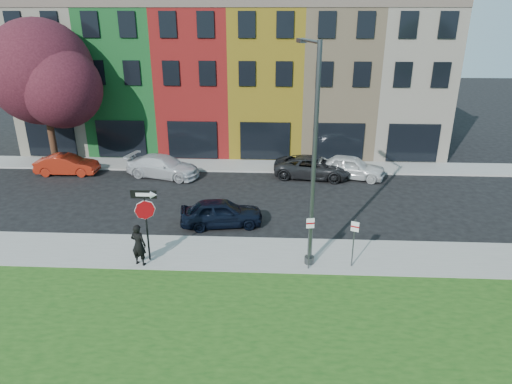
# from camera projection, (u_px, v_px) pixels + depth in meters

# --- Properties ---
(ground) EXTENTS (120.00, 120.00, 0.00)m
(ground) POSITION_uv_depth(u_px,v_px,m) (251.00, 297.00, 16.84)
(ground) COLOR black
(ground) RESTS_ON ground
(sidewalk_near) EXTENTS (40.00, 3.00, 0.12)m
(sidewalk_near) POSITION_uv_depth(u_px,v_px,m) (302.00, 256.00, 19.51)
(sidewalk_near) COLOR gray
(sidewalk_near) RESTS_ON ground
(sidewalk_far) EXTENTS (40.00, 2.40, 0.12)m
(sidewalk_far) POSITION_uv_depth(u_px,v_px,m) (220.00, 165.00, 30.87)
(sidewalk_far) COLOR gray
(sidewalk_far) RESTS_ON ground
(rowhouse_block) EXTENTS (30.00, 10.12, 10.00)m
(rowhouse_block) POSITION_uv_depth(u_px,v_px,m) (235.00, 78.00, 34.75)
(rowhouse_block) COLOR beige
(rowhouse_block) RESTS_ON ground
(stop_sign) EXTENTS (1.05, 0.10, 3.12)m
(stop_sign) POSITION_uv_depth(u_px,v_px,m) (145.00, 211.00, 18.28)
(stop_sign) COLOR black
(stop_sign) RESTS_ON sidewalk_near
(man) EXTENTS (0.87, 0.76, 1.79)m
(man) POSITION_uv_depth(u_px,v_px,m) (139.00, 245.00, 18.44)
(man) COLOR black
(man) RESTS_ON sidewalk_near
(sedan_near) EXTENTS (2.85, 4.48, 1.35)m
(sedan_near) POSITION_uv_depth(u_px,v_px,m) (221.00, 213.00, 22.18)
(sedan_near) COLOR black
(sedan_near) RESTS_ON ground
(parked_car_red) EXTENTS (1.58, 3.96, 1.28)m
(parked_car_red) POSITION_uv_depth(u_px,v_px,m) (67.00, 165.00, 29.18)
(parked_car_red) COLOR maroon
(parked_car_red) RESTS_ON ground
(parked_car_silver) EXTENTS (4.15, 5.60, 1.36)m
(parked_car_silver) POSITION_uv_depth(u_px,v_px,m) (163.00, 166.00, 28.73)
(parked_car_silver) COLOR silver
(parked_car_silver) RESTS_ON ground
(parked_car_dark) EXTENTS (3.44, 5.38, 1.34)m
(parked_car_dark) POSITION_uv_depth(u_px,v_px,m) (313.00, 167.00, 28.63)
(parked_car_dark) COLOR black
(parked_car_dark) RESTS_ON ground
(parked_car_white) EXTENTS (3.90, 5.08, 1.43)m
(parked_car_white) POSITION_uv_depth(u_px,v_px,m) (351.00, 167.00, 28.53)
(parked_car_white) COLOR silver
(parked_car_white) RESTS_ON ground
(street_lamp) EXTENTS (0.94, 2.53, 8.78)m
(street_lamp) POSITION_uv_depth(u_px,v_px,m) (312.00, 159.00, 17.38)
(street_lamp) COLOR #424547
(street_lamp) RESTS_ON sidewalk_near
(parking_sign_a) EXTENTS (0.32, 0.11, 2.37)m
(parking_sign_a) POSITION_uv_depth(u_px,v_px,m) (310.00, 236.00, 17.90)
(parking_sign_a) COLOR #424547
(parking_sign_a) RESTS_ON sidewalk_near
(parking_sign_b) EXTENTS (0.30, 0.16, 2.08)m
(parking_sign_b) POSITION_uv_depth(u_px,v_px,m) (354.00, 237.00, 18.15)
(parking_sign_b) COLOR #424547
(parking_sign_b) RESTS_ON sidewalk_near
(tree_purple) EXTENTS (7.81, 6.84, 9.37)m
(tree_purple) POSITION_uv_depth(u_px,v_px,m) (44.00, 75.00, 28.56)
(tree_purple) COLOR black
(tree_purple) RESTS_ON sidewalk_far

